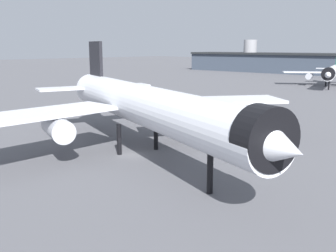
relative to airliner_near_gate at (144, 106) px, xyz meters
The scene contains 4 objects.
ground 7.64m from the airliner_near_gate, 142.20° to the right, with size 900.00×900.00×0.00m, color #56565B.
airliner_near_gate is the anchor object (origin of this frame).
airliner_far_taxiway 120.92m from the airliner_near_gate, 99.16° to the left, with size 38.81×43.64×13.27m.
service_truck_front 35.04m from the airliner_near_gate, 129.02° to the left, with size 5.53×5.50×3.00m.
Camera 1 is at (41.98, -35.61, 15.57)m, focal length 41.28 mm.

